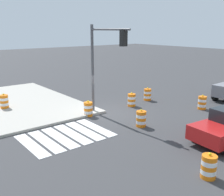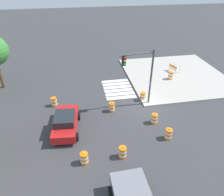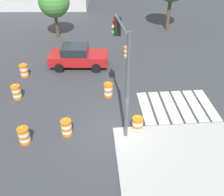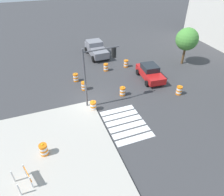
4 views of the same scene
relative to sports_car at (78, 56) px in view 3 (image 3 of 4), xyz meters
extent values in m
plane|color=#38383A|center=(1.99, -7.46, -0.81)|extent=(120.00, 120.00, 0.00)
cube|color=silver|center=(4.12, -5.66, -0.80)|extent=(0.60, 3.20, 0.02)
cube|color=silver|center=(4.87, -5.66, -0.80)|extent=(0.60, 3.20, 0.02)
cube|color=silver|center=(5.62, -5.66, -0.80)|extent=(0.60, 3.20, 0.02)
cube|color=silver|center=(6.37, -5.66, -0.80)|extent=(0.60, 3.20, 0.02)
cube|color=silver|center=(7.12, -5.66, -0.80)|extent=(0.60, 3.20, 0.02)
cube|color=silver|center=(7.87, -5.66, -0.80)|extent=(0.60, 3.20, 0.02)
cube|color=red|center=(0.06, -0.01, -0.13)|extent=(4.46, 2.24, 0.70)
cube|color=#1E2328|center=(-0.19, 0.02, 0.52)|extent=(2.04, 1.77, 0.60)
cylinder|color=black|center=(1.49, 0.81, -0.48)|extent=(0.68, 0.30, 0.66)
cylinder|color=black|center=(1.31, -1.08, -0.48)|extent=(0.68, 0.30, 0.66)
cylinder|color=black|center=(-1.20, 1.07, -0.48)|extent=(0.68, 0.30, 0.66)
cylinder|color=black|center=(-1.38, -0.82, -0.48)|extent=(0.68, 0.30, 0.66)
cylinder|color=orange|center=(1.97, -4.22, -0.72)|extent=(0.56, 0.56, 0.18)
cylinder|color=white|center=(1.97, -4.22, -0.54)|extent=(0.56, 0.56, 0.18)
cylinder|color=orange|center=(1.97, -4.22, -0.36)|extent=(0.56, 0.56, 0.18)
cylinder|color=white|center=(1.97, -4.22, -0.18)|extent=(0.56, 0.56, 0.18)
cylinder|color=orange|center=(1.97, -4.22, 0.00)|extent=(0.56, 0.56, 0.18)
sphere|color=yellow|center=(1.97, -4.22, 0.15)|extent=(0.12, 0.12, 0.12)
cylinder|color=orange|center=(-0.42, -7.58, -0.72)|extent=(0.56, 0.56, 0.18)
cylinder|color=white|center=(-0.42, -7.58, -0.54)|extent=(0.56, 0.56, 0.18)
cylinder|color=orange|center=(-0.42, -7.58, -0.36)|extent=(0.56, 0.56, 0.18)
cylinder|color=white|center=(-0.42, -7.58, -0.18)|extent=(0.56, 0.56, 0.18)
cylinder|color=orange|center=(-0.42, -7.58, 0.00)|extent=(0.56, 0.56, 0.18)
sphere|color=yellow|center=(-0.42, -7.58, 0.15)|extent=(0.12, 0.12, 0.12)
cylinder|color=orange|center=(-3.70, -4.00, -0.72)|extent=(0.56, 0.56, 0.18)
cylinder|color=white|center=(-3.70, -4.00, -0.54)|extent=(0.56, 0.56, 0.18)
cylinder|color=orange|center=(-3.70, -4.00, -0.36)|extent=(0.56, 0.56, 0.18)
cylinder|color=white|center=(-3.70, -4.00, -0.18)|extent=(0.56, 0.56, 0.18)
cylinder|color=orange|center=(-3.70, -4.00, 0.00)|extent=(0.56, 0.56, 0.18)
sphere|color=yellow|center=(-3.70, -4.00, 0.15)|extent=(0.12, 0.12, 0.12)
cylinder|color=orange|center=(-3.77, -1.27, -0.72)|extent=(0.56, 0.56, 0.18)
cylinder|color=white|center=(-3.77, -1.27, -0.54)|extent=(0.56, 0.56, 0.18)
cylinder|color=orange|center=(-3.77, -1.27, -0.36)|extent=(0.56, 0.56, 0.18)
cylinder|color=white|center=(-3.77, -1.27, -0.18)|extent=(0.56, 0.56, 0.18)
cylinder|color=orange|center=(-3.77, -1.27, 0.00)|extent=(0.56, 0.56, 0.18)
sphere|color=yellow|center=(-3.77, -1.27, 0.15)|extent=(0.12, 0.12, 0.12)
cylinder|color=orange|center=(3.25, -7.67, -0.72)|extent=(0.56, 0.56, 0.18)
cylinder|color=white|center=(3.25, -7.67, -0.54)|extent=(0.56, 0.56, 0.18)
cylinder|color=orange|center=(3.25, -7.67, -0.36)|extent=(0.56, 0.56, 0.18)
cylinder|color=white|center=(3.25, -7.67, -0.18)|extent=(0.56, 0.56, 0.18)
cylinder|color=orange|center=(3.25, -7.67, 0.00)|extent=(0.56, 0.56, 0.18)
sphere|color=yellow|center=(3.25, -7.67, 0.15)|extent=(0.12, 0.12, 0.12)
cylinder|color=orange|center=(-2.48, -8.01, -0.72)|extent=(0.56, 0.56, 0.18)
cylinder|color=white|center=(-2.48, -8.01, -0.54)|extent=(0.56, 0.56, 0.18)
cylinder|color=orange|center=(-2.48, -8.01, -0.36)|extent=(0.56, 0.56, 0.18)
cylinder|color=white|center=(-2.48, -8.01, -0.18)|extent=(0.56, 0.56, 0.18)
cylinder|color=orange|center=(-2.48, -8.01, 0.00)|extent=(0.56, 0.56, 0.18)
sphere|color=yellow|center=(-2.48, -8.01, 0.15)|extent=(0.12, 0.12, 0.12)
cylinder|color=orange|center=(3.85, 1.20, -0.72)|extent=(0.56, 0.56, 0.18)
cylinder|color=white|center=(3.85, 1.20, -0.54)|extent=(0.56, 0.56, 0.18)
cylinder|color=orange|center=(3.85, 1.20, -0.36)|extent=(0.56, 0.56, 0.18)
cylinder|color=white|center=(3.85, 1.20, -0.18)|extent=(0.56, 0.56, 0.18)
cylinder|color=orange|center=(3.85, 1.20, 0.00)|extent=(0.56, 0.56, 0.18)
sphere|color=yellow|center=(3.85, 1.20, 0.15)|extent=(0.12, 0.12, 0.12)
cylinder|color=#4C4C51|center=(2.59, -8.06, 2.09)|extent=(0.18, 0.18, 5.50)
cylinder|color=#4C4C51|center=(2.46, -6.46, 4.54)|extent=(0.38, 3.20, 0.12)
cube|color=black|center=(2.37, -5.35, 4.09)|extent=(0.38, 0.31, 0.90)
sphere|color=red|center=(2.18, -5.36, 4.39)|extent=(0.20, 0.20, 0.20)
sphere|color=#F2A514|center=(2.18, -5.36, 4.09)|extent=(0.20, 0.20, 0.20)
sphere|color=green|center=(2.18, -5.36, 3.79)|extent=(0.20, 0.20, 0.20)
cylinder|color=brown|center=(8.67, 7.11, 0.80)|extent=(0.34, 0.34, 3.22)
cylinder|color=brown|center=(-2.07, 6.05, 0.33)|extent=(0.29, 0.29, 2.28)
sphere|color=#478C38|center=(-2.07, 6.05, 2.43)|extent=(2.74, 2.74, 2.74)
camera|label=1|loc=(12.20, 5.89, 4.58)|focal=42.81mm
camera|label=2|loc=(-13.73, -1.44, 10.85)|focal=33.08mm
camera|label=3|loc=(1.09, -17.86, 8.55)|focal=41.85mm
camera|label=4|loc=(17.26, -11.18, 10.62)|focal=32.03mm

